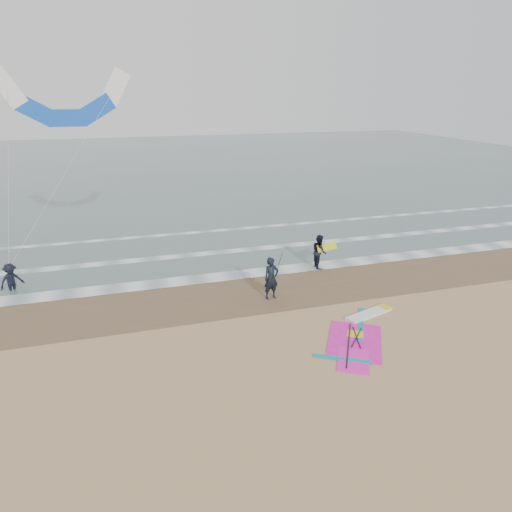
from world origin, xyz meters
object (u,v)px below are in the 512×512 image
object	(u,v)px
person_walking	(319,251)
person_standing	(271,278)
surf_kite	(65,103)
person_wading	(10,274)
windsurf_rig	(360,333)

from	to	relation	value
person_walking	person_standing	bearing A→B (deg)	134.21
person_standing	surf_kite	size ratio (longest dim) A/B	0.22
surf_kite	person_wading	bearing A→B (deg)	-148.82
person_wading	surf_kite	world-z (taller)	surf_kite
person_walking	windsurf_rig	bearing A→B (deg)	174.71
person_walking	person_wading	bearing A→B (deg)	90.48
person_standing	windsurf_rig	bearing A→B (deg)	-70.17
windsurf_rig	surf_kite	size ratio (longest dim) A/B	0.54
surf_kite	person_walking	bearing A→B (deg)	-15.73
person_standing	person_wading	bearing A→B (deg)	150.17
windsurf_rig	person_walking	bearing A→B (deg)	78.99
person_walking	surf_kite	xyz separation A→B (m)	(-12.30, 3.47, 7.71)
person_standing	surf_kite	xyz separation A→B (m)	(-8.52, 6.47, 7.65)
windsurf_rig	surf_kite	bearing A→B (deg)	135.44
windsurf_rig	person_wading	bearing A→B (deg)	148.59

